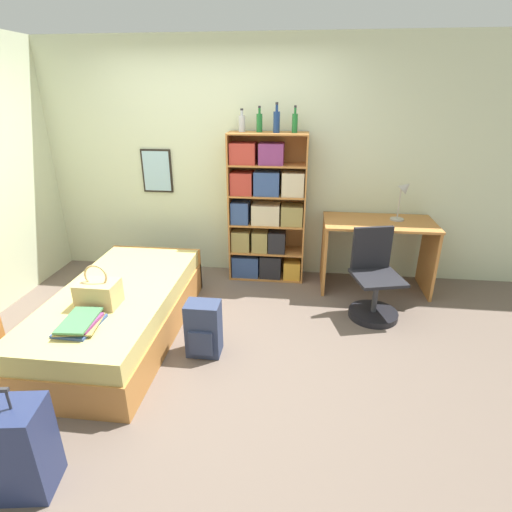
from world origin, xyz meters
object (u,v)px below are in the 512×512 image
bottle_green (242,123)px  bottle_clear (277,121)px  desk_lamp (404,193)px  bottle_blue (295,122)px  bottle_brown (259,122)px  bed (121,312)px  desk (377,243)px  backpack (204,329)px  desk_chair (374,290)px  book_stack_on_bed (80,323)px  handbag (98,293)px  bookcase (265,214)px

bottle_green → bottle_clear: bottle_clear is taller
bottle_clear → desk_lamp: 1.51m
bottle_blue → bottle_brown: bearing=175.5°
bed → desk: bearing=26.9°
bottle_green → desk: 1.92m
bottle_clear → desk_lamp: bottle_clear is taller
bottle_blue → backpack: 2.27m
desk_lamp → backpack: 2.48m
bottle_brown → desk_chair: 2.06m
book_stack_on_bed → desk: size_ratio=0.32×
book_stack_on_bed → handbag: bearing=91.6°
bed → handbag: 0.45m
bed → bottle_brown: size_ratio=7.82×
handbag → bottle_green: (0.91, 1.70, 1.17)m
handbag → bottle_green: 2.26m
book_stack_on_bed → desk_lamp: 3.28m
bottle_green → bookcase: bearing=-11.0°
bottle_brown → bottle_clear: 0.19m
bed → bottle_clear: bearing=46.4°
book_stack_on_bed → bottle_blue: bottle_blue is taller
bottle_clear → desk_chair: size_ratio=0.34×
bottle_green → desk: bearing=-7.4°
bottle_green → backpack: 2.20m
desk → bottle_green: bearing=172.6°
desk → bed: bearing=-153.1°
bottle_green → bottle_clear: (0.37, -0.07, 0.02)m
desk_chair → bookcase: bearing=146.8°
bottle_brown → bottle_blue: bearing=-4.5°
backpack → desk_lamp: bearing=39.2°
bookcase → bottle_blue: size_ratio=6.25×
bookcase → desk_chair: bearing=-33.2°
book_stack_on_bed → bottle_brown: bottle_brown is taller
bookcase → book_stack_on_bed: bearing=-120.3°
desk → desk_chair: size_ratio=1.34×
bookcase → desk_lamp: bearing=-2.9°
bookcase → backpack: bookcase is taller
bottle_clear → desk: 1.67m
bed → bookcase: (1.16, 1.36, 0.54)m
bottle_green → backpack: bearing=-93.6°
desk_lamp → desk_chair: bearing=-115.4°
bottle_green → bottle_brown: bearing=-4.4°
bookcase → bottle_clear: 1.00m
bed → desk_chair: size_ratio=2.34×
bottle_clear → bottle_blue: bearing=8.2°
desk → desk_chair: desk_chair is taller
bottle_green → book_stack_on_bed: bearing=-114.1°
bottle_blue → backpack: size_ratio=0.56×
bottle_blue → bed: bearing=-136.9°
bottle_brown → desk_chair: size_ratio=0.30×
desk → backpack: desk is taller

